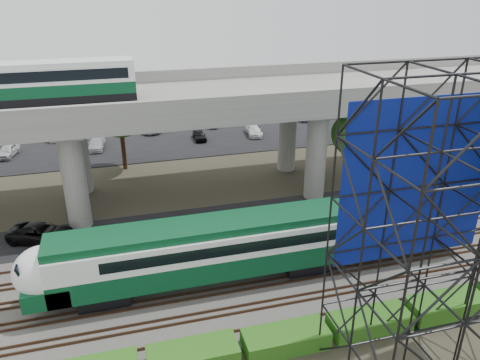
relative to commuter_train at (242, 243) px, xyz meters
name	(u,v)px	position (x,y,z in m)	size (l,w,h in m)	color
ground	(245,301)	(-0.35, -2.00, -2.88)	(140.00, 140.00, 0.00)	#474233
ballast_bed	(237,281)	(-0.35, 0.00, -2.78)	(90.00, 12.00, 0.20)	slate
service_road	(209,221)	(-0.35, 8.50, -2.84)	(90.00, 5.00, 0.08)	black
parking_lot	(170,135)	(-0.35, 32.00, -2.84)	(90.00, 18.00, 0.08)	black
harbor_water	(152,95)	(-0.35, 54.00, -2.87)	(140.00, 40.00, 0.03)	#466673
rail_tracks	(237,278)	(-0.35, 0.00, -2.60)	(90.00, 9.52, 0.16)	#472D1E
commuter_train	(242,243)	(0.00, 0.00, 0.00)	(29.30, 3.06, 4.30)	black
overpass	(184,107)	(-1.13, 14.00, 5.33)	(80.00, 12.00, 12.40)	#9E9B93
scaffold_tower	(453,246)	(6.78, -9.98, 4.59)	(9.36, 6.36, 15.00)	black
hedge_strip	(286,338)	(0.66, -6.30, -2.32)	(34.60, 1.80, 1.20)	#265714
trees	(140,140)	(-5.02, 14.17, 2.69)	(40.94, 16.94, 7.69)	#382314
suv	(42,233)	(-13.03, 8.70, -2.12)	(2.28, 4.94, 1.37)	black
parked_cars	(166,131)	(-0.93, 31.61, -2.20)	(39.13, 9.66, 1.29)	silver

